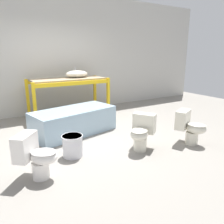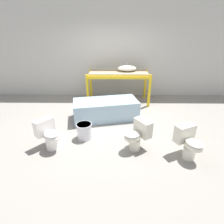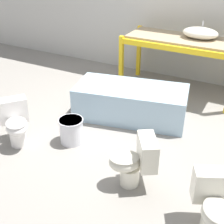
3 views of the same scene
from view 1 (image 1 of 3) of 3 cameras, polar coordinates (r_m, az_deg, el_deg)
The scene contains 9 objects.
ground_plane at distance 4.43m, azimuth -7.99°, elevation -6.41°, with size 12.00×12.00×0.00m, color gray.
warehouse_wall_rear at distance 6.23m, azimuth -16.89°, elevation 14.31°, with size 10.80×0.08×3.20m.
shelving_rack at distance 5.71m, azimuth -11.34°, elevation 7.17°, with size 1.96×0.85×1.00m.
sink_basin at distance 5.85m, azimuth -9.19°, elevation 9.78°, with size 0.58×0.37×0.27m.
bathtub_main at distance 4.57m, azimuth -9.89°, elevation -1.90°, with size 1.80×1.09×0.51m.
toilet_near at distance 3.06m, azimuth -19.30°, elevation -10.59°, with size 0.61×0.58×0.61m.
toilet_far at distance 3.75m, azimuth 7.72°, elevation -5.04°, with size 0.61×0.55×0.61m.
toilet_extra at distance 4.21m, azimuth 19.65°, elevation -3.56°, with size 0.51×0.60×0.61m.
bucket_white at distance 3.59m, azimuth -10.26°, elevation -8.58°, with size 0.34×0.34×0.35m.
Camera 1 is at (-1.59, -3.81, 1.60)m, focal length 35.00 mm.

